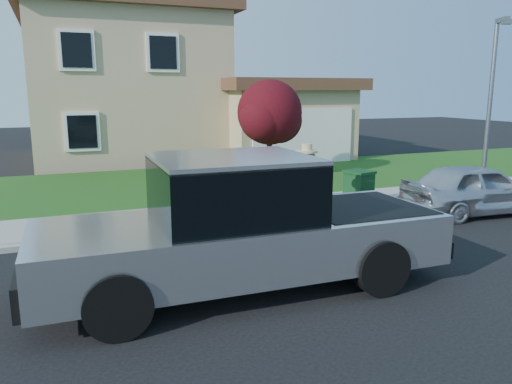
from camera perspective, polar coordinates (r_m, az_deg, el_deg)
ground at (r=8.94m, az=0.37°, el=-9.12°), size 80.00×80.00×0.00m
curb at (r=11.84m, az=-0.48°, el=-3.60°), size 40.00×0.20×0.12m
sidewalk at (r=12.83m, az=-2.28°, el=-2.34°), size 40.00×2.00×0.15m
lawn at (r=17.05m, az=-7.38°, el=0.98°), size 40.00×7.00×0.10m
house at (r=24.53m, az=-11.62°, el=11.37°), size 14.00×11.30×6.85m
pickup_truck at (r=7.96m, az=-1.69°, el=-4.09°), size 6.64×2.61×2.16m
woman at (r=11.40m, az=5.75°, el=0.28°), size 0.77×0.65×1.98m
sedan at (r=14.01m, az=23.89°, el=0.34°), size 4.05×1.93×1.34m
ornamental_tree at (r=17.54m, az=1.66°, el=8.74°), size 2.50×2.25×3.43m
trash_bin at (r=13.28m, az=11.64°, el=0.39°), size 0.73×0.79×0.96m
street_lamp at (r=15.26m, az=25.28°, el=9.36°), size 0.38×0.65×5.01m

